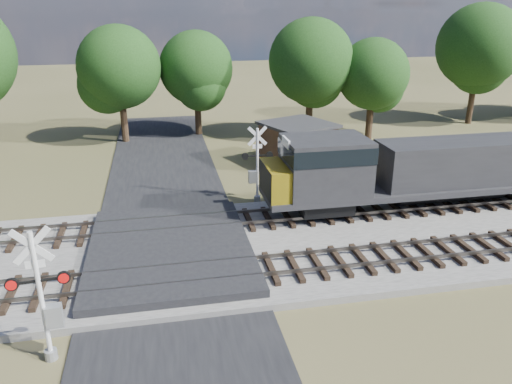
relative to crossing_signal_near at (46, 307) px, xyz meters
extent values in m
plane|color=#424424|center=(3.88, 5.61, -1.91)|extent=(160.00, 160.00, 0.00)
cube|color=gray|center=(13.88, 6.11, -1.76)|extent=(140.00, 10.00, 0.30)
cube|color=black|center=(3.88, 5.61, -1.87)|extent=(7.00, 60.00, 0.08)
cube|color=#262628|center=(3.88, 6.11, -1.60)|extent=(7.00, 9.00, 0.62)
cube|color=black|center=(5.88, 3.61, -1.52)|extent=(44.00, 2.60, 0.18)
cube|color=#524C46|center=(13.88, 2.89, -1.36)|extent=(140.00, 0.08, 0.15)
cube|color=#524C46|center=(13.88, 4.33, -1.36)|extent=(140.00, 0.08, 0.15)
cube|color=black|center=(5.88, 8.61, -1.52)|extent=(44.00, 2.60, 0.18)
cube|color=#524C46|center=(13.88, 7.89, -1.36)|extent=(140.00, 0.08, 0.15)
cube|color=#524C46|center=(13.88, 9.33, -1.36)|extent=(140.00, 0.08, 0.15)
cylinder|color=silver|center=(-0.09, -0.01, 0.32)|extent=(0.16, 0.16, 4.46)
cylinder|color=#929497|center=(-0.09, -0.01, -1.74)|extent=(0.40, 0.40, 0.33)
cube|color=silver|center=(-0.09, -0.01, 2.10)|extent=(1.17, 0.15, 1.17)
cube|color=silver|center=(-0.09, -0.01, 2.10)|extent=(1.17, 0.15, 1.17)
cube|color=silver|center=(-0.09, -0.01, 1.49)|extent=(0.56, 0.08, 0.25)
cube|color=black|center=(-0.09, -0.01, 0.93)|extent=(1.78, 0.22, 0.07)
cylinder|color=red|center=(-0.82, -0.07, 0.93)|extent=(0.41, 0.15, 0.40)
cylinder|color=red|center=(0.63, 0.06, 0.93)|extent=(0.41, 0.15, 0.40)
cube|color=#929497|center=(0.18, 0.02, -0.35)|extent=(0.53, 0.38, 0.72)
cylinder|color=silver|center=(9.00, 11.96, 0.21)|extent=(0.15, 0.15, 4.25)
cylinder|color=#929497|center=(9.00, 11.96, -1.75)|extent=(0.38, 0.38, 0.32)
cube|color=silver|center=(9.00, 11.96, 1.91)|extent=(1.11, 0.06, 1.11)
cube|color=silver|center=(9.00, 11.96, 1.91)|extent=(1.11, 0.06, 1.11)
cube|color=silver|center=(9.00, 11.96, 1.33)|extent=(0.53, 0.04, 0.23)
cube|color=black|center=(9.00, 11.96, 0.79)|extent=(1.70, 0.10, 0.06)
cylinder|color=red|center=(9.69, 11.97, 0.79)|extent=(0.38, 0.11, 0.38)
cylinder|color=red|center=(8.31, 11.94, 0.79)|extent=(0.38, 0.11, 0.38)
cube|color=#929497|center=(8.74, 11.95, -0.43)|extent=(0.48, 0.33, 0.69)
cube|color=#412A1B|center=(13.14, 18.34, -0.54)|extent=(5.08, 5.08, 2.73)
cube|color=#29292B|center=(13.14, 18.34, 0.92)|extent=(5.59, 5.59, 0.20)
cylinder|color=black|center=(1.09, 26.82, 0.38)|extent=(0.56, 0.56, 4.59)
sphere|color=#173510|center=(1.09, 26.82, 4.06)|extent=(6.43, 6.43, 6.43)
cylinder|color=black|center=(7.13, 28.07, 0.25)|extent=(0.56, 0.56, 4.32)
sphere|color=#173510|center=(7.13, 28.07, 3.71)|extent=(6.05, 6.05, 6.05)
cylinder|color=black|center=(16.04, 25.14, 0.50)|extent=(0.56, 0.56, 4.83)
sphere|color=#173510|center=(16.04, 25.14, 4.37)|extent=(6.77, 6.77, 6.77)
cylinder|color=black|center=(20.91, 24.02, 0.12)|extent=(0.56, 0.56, 4.07)
sphere|color=#173510|center=(20.91, 24.02, 3.38)|extent=(5.70, 5.70, 5.70)
cylinder|color=black|center=(32.43, 27.46, 0.78)|extent=(0.56, 0.56, 5.38)
sphere|color=#173510|center=(32.43, 27.46, 5.08)|extent=(7.53, 7.53, 7.53)
camera|label=1|loc=(3.73, -13.97, 8.66)|focal=35.00mm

